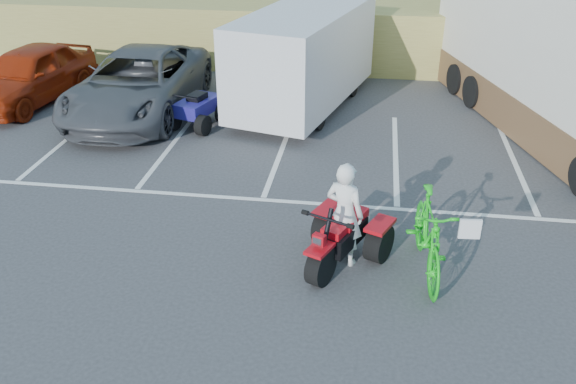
# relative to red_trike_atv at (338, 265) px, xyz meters

# --- Properties ---
(ground) EXTENTS (100.00, 100.00, 0.00)m
(ground) POSITION_rel_red_trike_atv_xyz_m (-1.68, -0.32, 0.00)
(ground) COLOR #363639
(ground) RESTS_ON ground
(parking_stripes) EXTENTS (28.00, 5.16, 0.01)m
(parking_stripes) POSITION_rel_red_trike_atv_xyz_m (-0.82, 3.75, 0.00)
(parking_stripes) COLOR white
(parking_stripes) RESTS_ON ground
(grass_embankment) EXTENTS (40.00, 8.50, 3.10)m
(grass_embankment) POSITION_rel_red_trike_atv_xyz_m (-1.68, 15.16, 1.42)
(grass_embankment) COLOR olive
(grass_embankment) RESTS_ON ground
(red_trike_atv) EXTENTS (1.94, 2.17, 1.16)m
(red_trike_atv) POSITION_rel_red_trike_atv_xyz_m (0.00, 0.00, 0.00)
(red_trike_atv) COLOR #B20A13
(red_trike_atv) RESTS_ON ground
(rider) EXTENTS (0.79, 0.67, 1.84)m
(rider) POSITION_rel_red_trike_atv_xyz_m (0.06, 0.14, 0.92)
(rider) COLOR white
(rider) RESTS_ON ground
(green_dirt_bike) EXTENTS (0.86, 2.36, 1.39)m
(green_dirt_bike) POSITION_rel_red_trike_atv_xyz_m (1.43, 0.02, 0.70)
(green_dirt_bike) COLOR #14BF19
(green_dirt_bike) RESTS_ON ground
(grey_pickup) EXTENTS (2.78, 5.99, 1.66)m
(grey_pickup) POSITION_rel_red_trike_atv_xyz_m (-5.92, 6.61, 0.83)
(grey_pickup) COLOR #44464B
(grey_pickup) RESTS_ON ground
(red_car) EXTENTS (2.50, 4.87, 1.58)m
(red_car) POSITION_rel_red_trike_atv_xyz_m (-9.34, 7.06, 0.79)
(red_car) COLOR #962208
(red_car) RESTS_ON ground
(cargo_trailer) EXTENTS (3.66, 6.13, 2.68)m
(cargo_trailer) POSITION_rel_red_trike_atv_xyz_m (-1.53, 7.70, 1.45)
(cargo_trailer) COLOR silver
(cargo_trailer) RESTS_ON ground
(rv_motorhome) EXTENTS (5.34, 10.20, 3.56)m
(rv_motorhome) POSITION_rel_red_trike_atv_xyz_m (4.92, 6.82, 1.55)
(rv_motorhome) COLOR silver
(rv_motorhome) RESTS_ON ground
(quad_atv_blue) EXTENTS (1.51, 1.77, 0.98)m
(quad_atv_blue) POSITION_rel_red_trike_atv_xyz_m (-4.07, 5.86, 0.00)
(quad_atv_blue) COLOR navy
(quad_atv_blue) RESTS_ON ground
(quad_atv_green) EXTENTS (1.58, 1.79, 0.97)m
(quad_atv_green) POSITION_rel_red_trike_atv_xyz_m (-2.04, 8.20, 0.00)
(quad_atv_green) COLOR #155E24
(quad_atv_green) RESTS_ON ground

